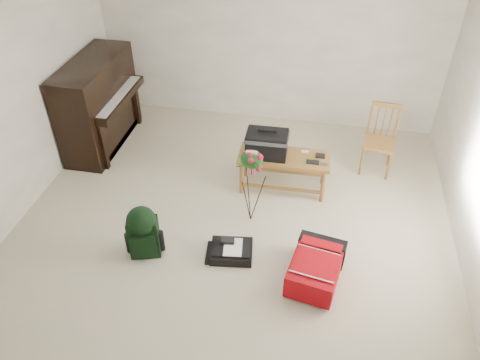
% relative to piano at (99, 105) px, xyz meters
% --- Properties ---
extents(floor, '(5.00, 5.50, 0.01)m').
position_rel_piano_xyz_m(floor, '(2.19, -1.60, -0.60)').
color(floor, '#B9AF95').
rests_on(floor, ground).
extents(ceiling, '(5.00, 5.50, 0.01)m').
position_rel_piano_xyz_m(ceiling, '(2.19, -1.60, 1.90)').
color(ceiling, white).
rests_on(ceiling, wall_back).
extents(wall_back, '(5.00, 0.04, 2.50)m').
position_rel_piano_xyz_m(wall_back, '(2.19, 1.15, 0.65)').
color(wall_back, white).
rests_on(wall_back, floor).
extents(piano, '(0.71, 1.50, 1.25)m').
position_rel_piano_xyz_m(piano, '(0.00, 0.00, 0.00)').
color(piano, black).
rests_on(piano, floor).
extents(bench, '(1.13, 0.47, 0.86)m').
position_rel_piano_xyz_m(bench, '(2.51, -0.58, 0.01)').
color(bench, olive).
rests_on(bench, floor).
extents(dining_chair, '(0.44, 0.44, 0.92)m').
position_rel_piano_xyz_m(dining_chair, '(3.83, 0.10, -0.15)').
color(dining_chair, olive).
rests_on(dining_chair, floor).
extents(red_suitcase, '(0.59, 0.78, 0.30)m').
position_rel_piano_xyz_m(red_suitcase, '(3.17, -1.94, -0.44)').
color(red_suitcase, '#AB0718').
rests_on(red_suitcase, floor).
extents(black_duffel, '(0.49, 0.42, 0.19)m').
position_rel_piano_xyz_m(black_duffel, '(2.26, -1.83, -0.53)').
color(black_duffel, black).
rests_on(black_duffel, floor).
extents(green_backpack, '(0.36, 0.33, 0.63)m').
position_rel_piano_xyz_m(green_backpack, '(1.34, -1.99, -0.25)').
color(green_backpack, black).
rests_on(green_backpack, floor).
extents(flower_stand, '(0.32, 0.32, 1.02)m').
position_rel_piano_xyz_m(flower_stand, '(2.37, -1.23, -0.10)').
color(flower_stand, black).
rests_on(flower_stand, floor).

